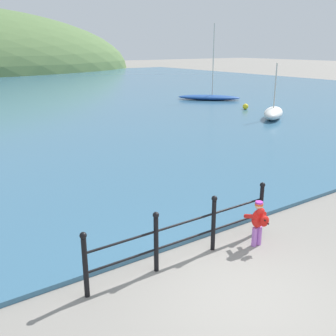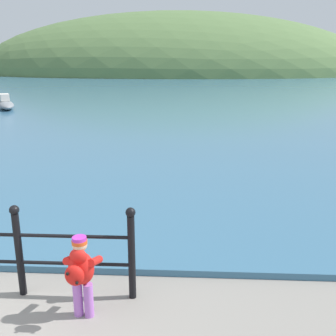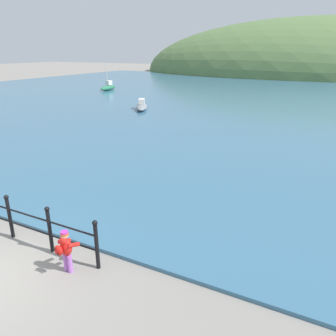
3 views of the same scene
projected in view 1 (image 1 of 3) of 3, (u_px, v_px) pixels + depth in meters
name	position (u px, v px, depth m)	size (l,w,h in m)	color
ground_plane	(242.00, 295.00, 6.72)	(200.00, 200.00, 0.00)	gray
iron_railing	(186.00, 230.00, 7.67)	(4.35, 0.12, 1.21)	black
child_in_coat	(259.00, 220.00, 8.23)	(0.41, 0.55, 1.00)	#AD66C6
boat_mid_harbor	(273.00, 113.00, 22.36)	(3.08, 2.58, 3.09)	silver
boat_green_fishing	(209.00, 97.00, 30.22)	(4.29, 4.30, 5.57)	#1E4793
mooring_buoy	(245.00, 106.00, 25.69)	(0.37, 0.37, 0.37)	yellow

